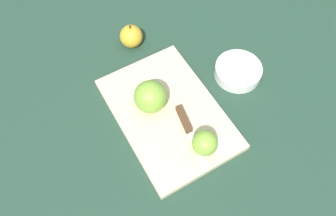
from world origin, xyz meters
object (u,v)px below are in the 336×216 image
apple_half_left (150,97)px  apple_half_right (205,143)px  apple_whole (131,36)px  bowl (238,71)px  knife (186,123)px

apple_half_left → apple_half_right: 0.19m
apple_half_right → apple_whole: (-0.41, 0.04, -0.02)m
bowl → knife: bearing=-77.2°
apple_half_right → apple_whole: size_ratio=0.80×
apple_half_left → bowl: size_ratio=0.65×
knife → apple_half_left: bearing=-143.2°
apple_whole → bowl: apple_whole is taller
apple_half_left → bowl: (0.05, 0.27, -0.04)m
knife → bowl: knife is taller
knife → bowl: size_ratio=1.29×
apple_half_right → knife: 0.08m
apple_half_left → apple_half_right: bearing=-104.7°
apple_half_left → knife: 0.12m
apple_half_left → bowl: 0.28m
apple_half_right → apple_whole: bearing=-63.9°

